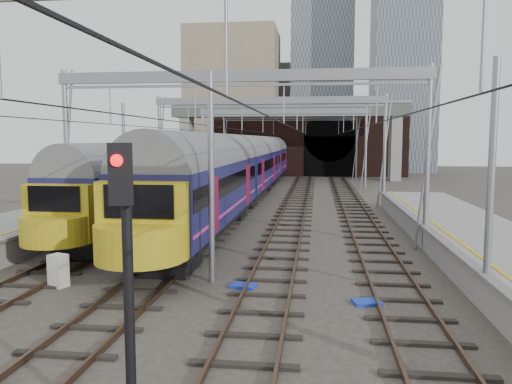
# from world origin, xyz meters

# --- Properties ---
(ground) EXTENTS (160.00, 160.00, 0.00)m
(ground) POSITION_xyz_m (0.00, 0.00, 0.00)
(ground) COLOR #38332D
(ground) RESTS_ON ground
(tracks) EXTENTS (14.40, 80.00, 0.22)m
(tracks) POSITION_xyz_m (0.00, 15.00, 0.02)
(tracks) COLOR #4C3828
(tracks) RESTS_ON ground
(overhead_line) EXTENTS (16.80, 80.00, 8.00)m
(overhead_line) POSITION_xyz_m (0.00, 21.49, 6.57)
(overhead_line) COLOR gray
(overhead_line) RESTS_ON ground
(retaining_wall) EXTENTS (28.00, 2.75, 9.00)m
(retaining_wall) POSITION_xyz_m (1.40, 51.93, 4.33)
(retaining_wall) COLOR black
(retaining_wall) RESTS_ON ground
(overbridge) EXTENTS (28.00, 3.00, 9.25)m
(overbridge) POSITION_xyz_m (0.00, 46.00, 7.27)
(overbridge) COLOR gray
(overbridge) RESTS_ON ground
(city_skyline) EXTENTS (37.50, 27.50, 60.00)m
(city_skyline) POSITION_xyz_m (2.73, 70.48, 17.09)
(city_skyline) COLOR tan
(city_skyline) RESTS_ON ground
(train_main) EXTENTS (3.04, 70.26, 5.15)m
(train_main) POSITION_xyz_m (-2.00, 35.75, 2.63)
(train_main) COLOR black
(train_main) RESTS_ON ground
(train_second) EXTENTS (2.69, 46.61, 4.66)m
(train_second) POSITION_xyz_m (-6.00, 26.08, 2.42)
(train_second) COLOR black
(train_second) RESTS_ON ground
(signal_near_centre) EXTENTS (0.38, 0.46, 4.75)m
(signal_near_centre) POSITION_xyz_m (0.80, -7.49, 3.01)
(signal_near_centre) COLOR black
(signal_near_centre) RESTS_ON ground
(relay_cabinet) EXTENTS (0.65, 0.59, 1.08)m
(relay_cabinet) POSITION_xyz_m (-4.85, 0.79, 0.54)
(relay_cabinet) COLOR silver
(relay_cabinet) RESTS_ON ground
(equip_cover_a) EXTENTS (0.93, 0.74, 0.10)m
(equip_cover_a) POSITION_xyz_m (1.14, 1.49, 0.05)
(equip_cover_a) COLOR #1833B6
(equip_cover_a) RESTS_ON ground
(equip_cover_b) EXTENTS (1.17, 1.02, 0.11)m
(equip_cover_b) POSITION_xyz_m (-2.15, 10.22, 0.06)
(equip_cover_b) COLOR #1833B6
(equip_cover_b) RESTS_ON ground
(equip_cover_c) EXTENTS (0.92, 0.74, 0.10)m
(equip_cover_c) POSITION_xyz_m (5.00, 0.29, 0.05)
(equip_cover_c) COLOR #1833B6
(equip_cover_c) RESTS_ON ground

